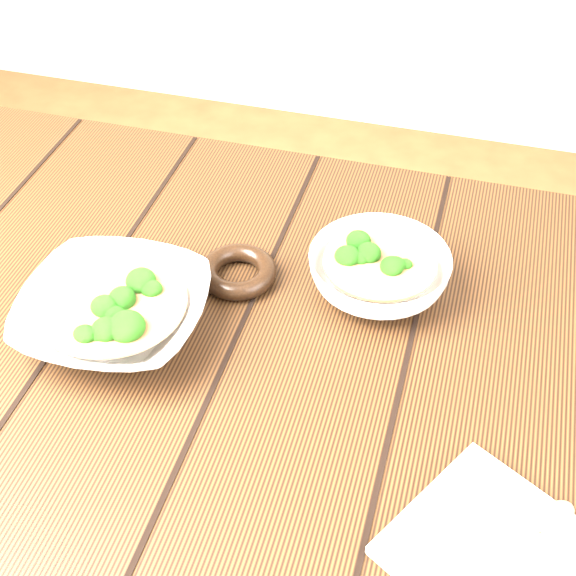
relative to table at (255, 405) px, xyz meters
The scene contains 6 objects.
table is the anchor object (origin of this frame).
soup_bowl_front 0.22m from the table, behind, with size 0.23×0.23×0.06m.
soup_bowl_back 0.23m from the table, 45.76° to the left, with size 0.23×0.23×0.06m.
trivet 0.17m from the table, 116.92° to the left, with size 0.10×0.10×0.02m, color black.
napkin 0.40m from the table, 33.76° to the right, with size 0.20×0.17×0.01m, color beige.
spoon_left 0.40m from the table, 28.74° to the right, with size 0.12×0.14×0.01m.
Camera 1 is at (0.22, -0.61, 1.44)m, focal length 50.00 mm.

